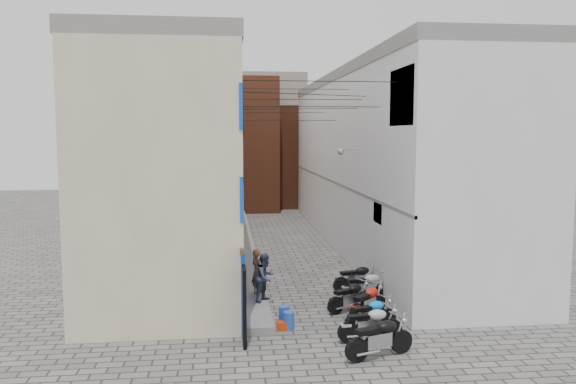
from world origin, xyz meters
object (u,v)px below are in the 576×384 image
object	(u,v)px
motorcycle_d	(368,300)
person_b	(265,277)
motorcycle_f	(366,285)
motorcycle_a	(380,336)
motorcycle_b	(370,322)
person_a	(257,272)
motorcycle_c	(371,313)
red_crate	(283,325)
water_jug_far	(284,315)
water_jug_near	(289,321)
motorcycle_g	(357,277)
motorcycle_e	(350,295)

from	to	relation	value
motorcycle_d	person_b	distance (m)	3.49
motorcycle_f	motorcycle_d	bearing A→B (deg)	-22.17
motorcycle_d	motorcycle_a	bearing A→B (deg)	-52.19
motorcycle_b	person_a	distance (m)	5.10
motorcycle_a	person_a	distance (m)	6.06
motorcycle_b	motorcycle_f	distance (m)	3.87
person_b	person_a	bearing A→B (deg)	57.79
motorcycle_c	red_crate	xyz separation A→B (m)	(-2.61, 0.31, -0.40)
red_crate	person_b	bearing A→B (deg)	99.93
person_b	red_crate	world-z (taller)	person_b
water_jug_far	red_crate	xyz separation A→B (m)	(-0.09, -0.59, -0.14)
water_jug_near	motorcycle_d	bearing A→B (deg)	16.57
motorcycle_a	motorcycle_c	world-z (taller)	motorcycle_a
motorcycle_a	water_jug_far	world-z (taller)	motorcycle_a
motorcycle_a	motorcycle_f	xyz separation A→B (m)	(0.91, 4.94, -0.02)
motorcycle_c	motorcycle_g	distance (m)	4.09
motorcycle_c	person_b	distance (m)	3.90
motorcycle_c	motorcycle_f	xyz separation A→B (m)	(0.59, 2.85, 0.05)
person_a	water_jug_near	world-z (taller)	person_a
motorcycle_d	red_crate	xyz separation A→B (m)	(-2.81, -0.78, -0.44)
person_a	water_jug_far	size ratio (longest dim) A/B	3.07
water_jug_far	red_crate	world-z (taller)	water_jug_far
motorcycle_c	motorcycle_e	distance (m)	1.84
motorcycle_a	red_crate	xyz separation A→B (m)	(-2.29, 2.40, -0.47)
motorcycle_e	motorcycle_f	bearing A→B (deg)	114.19
motorcycle_d	red_crate	world-z (taller)	motorcycle_d
person_b	motorcycle_b	bearing A→B (deg)	-99.91
motorcycle_f	water_jug_far	xyz separation A→B (m)	(-3.11, -1.96, -0.31)
motorcycle_e	person_a	size ratio (longest dim) A/B	1.14
motorcycle_a	motorcycle_e	size ratio (longest dim) A/B	1.11
motorcycle_a	motorcycle_e	world-z (taller)	motorcycle_a
motorcycle_f	person_b	bearing A→B (deg)	-93.17
motorcycle_e	motorcycle_a	bearing A→B (deg)	-29.59
motorcycle_e	person_b	world-z (taller)	person_b
motorcycle_c	red_crate	world-z (taller)	motorcycle_c
motorcycle_f	motorcycle_g	xyz separation A→B (m)	(-0.03, 1.20, -0.01)
red_crate	motorcycle_e	bearing A→B (deg)	32.23
water_jug_far	red_crate	size ratio (longest dim) A/B	1.35
motorcycle_c	motorcycle_e	size ratio (longest dim) A/B	0.98
motorcycle_a	motorcycle_e	distance (m)	3.92
motorcycle_a	motorcycle_e	bearing A→B (deg)	159.23
motorcycle_b	person_a	size ratio (longest dim) A/B	1.18
motorcycle_b	motorcycle_d	size ratio (longest dim) A/B	0.98
motorcycle_b	motorcycle_d	xyz separation A→B (m)	(0.46, 2.01, 0.01)
water_jug_near	red_crate	size ratio (longest dim) A/B	1.37
motorcycle_d	water_jug_far	distance (m)	2.74
motorcycle_a	person_b	world-z (taller)	person_b
motorcycle_c	motorcycle_a	bearing A→B (deg)	-29.11
motorcycle_a	person_a	bearing A→B (deg)	-170.53
water_jug_near	motorcycle_a	bearing A→B (deg)	-48.61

